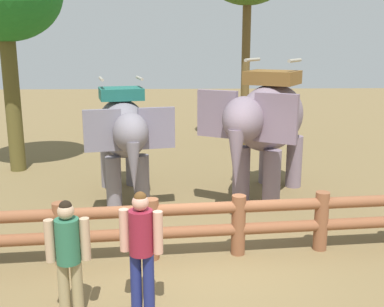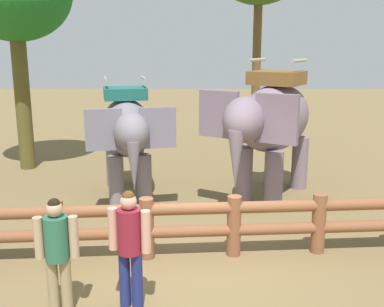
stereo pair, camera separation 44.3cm
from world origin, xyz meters
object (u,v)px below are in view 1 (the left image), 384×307
(elephant_near_left, at_px, (123,132))
(elephant_center, at_px, (267,121))
(log_fence, at_px, (196,223))
(tourist_man_in_blue, at_px, (141,242))
(tourist_woman_in_black, at_px, (68,251))

(elephant_near_left, xyz_separation_m, elephant_center, (3.28, -0.07, 0.23))
(elephant_near_left, bearing_deg, elephant_center, -1.25)
(log_fence, distance_m, elephant_near_left, 3.65)
(log_fence, height_order, tourist_man_in_blue, tourist_man_in_blue)
(elephant_near_left, bearing_deg, tourist_man_in_blue, -81.37)
(elephant_near_left, height_order, elephant_center, elephant_center)
(tourist_man_in_blue, bearing_deg, tourist_woman_in_black, -170.34)
(elephant_near_left, xyz_separation_m, tourist_woman_in_black, (-0.21, -4.91, -0.63))
(log_fence, height_order, elephant_near_left, elephant_near_left)
(elephant_center, relative_size, tourist_woman_in_black, 2.30)
(log_fence, xyz_separation_m, tourist_man_in_blue, (-0.79, -1.57, 0.36))
(elephant_near_left, distance_m, elephant_center, 3.29)
(tourist_woman_in_black, bearing_deg, elephant_near_left, 87.58)
(elephant_near_left, xyz_separation_m, tourist_man_in_blue, (0.72, -4.75, -0.60))
(elephant_center, bearing_deg, tourist_man_in_blue, -118.70)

